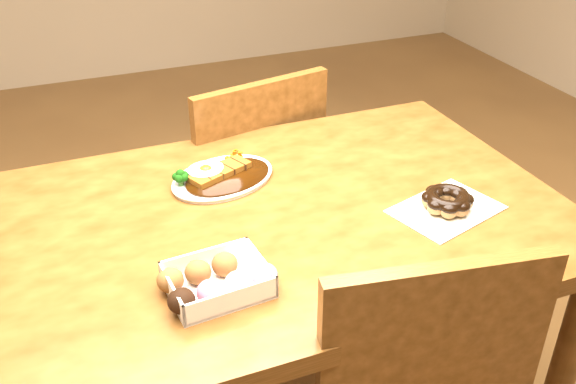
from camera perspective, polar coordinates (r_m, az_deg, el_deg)
name	(u,v)px	position (r m, az deg, el deg)	size (l,w,h in m)	color
table	(278,251)	(1.39, -0.87, -5.23)	(1.20, 0.80, 0.75)	#482A0E
chair_far	(242,193)	(1.93, -4.07, -0.07)	(0.50, 0.50, 0.87)	#482A0E
katsu_curry_plate	(221,176)	(1.45, -6.02, 1.44)	(0.29, 0.24, 0.05)	white
donut_box	(216,280)	(1.12, -6.44, -7.80)	(0.20, 0.15, 0.05)	white
pon_de_ring	(447,201)	(1.37, 13.97, -0.79)	(0.25, 0.21, 0.04)	silver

